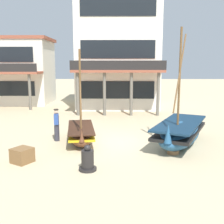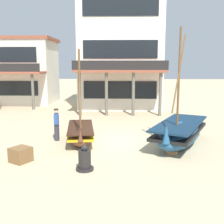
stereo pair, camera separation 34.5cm
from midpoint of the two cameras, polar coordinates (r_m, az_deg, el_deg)
ground_plane at (r=14.21m, az=0.55°, el=-6.27°), size 120.00×120.00×0.00m
fishing_boat_near_left at (r=14.22m, az=-5.84°, el=-4.33°), size 1.76×3.69×4.66m
fishing_boat_centre_large at (r=13.97m, az=14.51°, el=-4.16°), size 3.62×5.09×5.59m
fisherman_by_hull at (r=14.58m, az=-10.75°, el=-2.64°), size 0.26×0.38×1.68m
capstan_winch at (r=10.56m, az=-4.74°, el=-9.88°), size 0.68×0.68×0.99m
wooden_barrel at (r=12.60m, az=13.12°, el=-7.00°), size 0.56×0.56×0.70m
cargo_crate at (r=11.94m, az=-17.60°, el=-8.41°), size 1.00×1.00×0.60m
harbor_building_main at (r=26.01m, az=2.15°, el=12.47°), size 7.52×8.48×10.25m
harbor_building_annex at (r=30.51m, az=-21.79°, el=7.92°), size 11.27×7.33×6.51m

